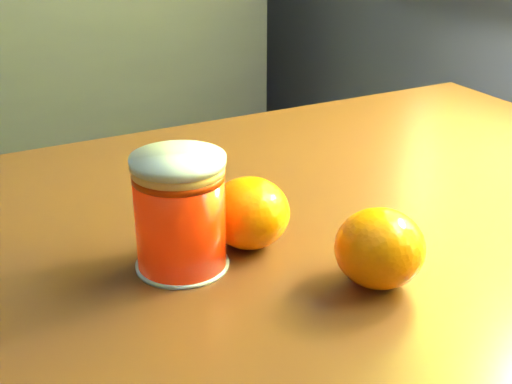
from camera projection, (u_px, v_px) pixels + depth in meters
table at (280, 345)px, 0.62m from camera, size 0.97×0.69×0.73m
juice_glass at (180, 214)px, 0.54m from camera, size 0.07×0.07×0.09m
orange_front at (380, 248)px, 0.53m from camera, size 0.08×0.08×0.06m
orange_back at (249, 213)px, 0.58m from camera, size 0.08×0.08×0.06m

